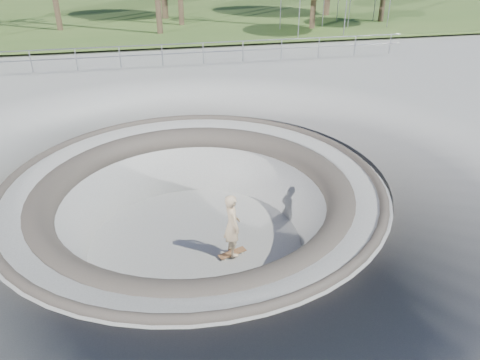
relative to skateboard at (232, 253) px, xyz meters
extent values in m
plane|color=#AAAAA4|center=(-0.90, 0.86, 1.83)|extent=(180.00, 180.00, 0.00)
torus|color=#AAAAA4|center=(-0.90, 0.86, -0.17)|extent=(14.00, 14.00, 4.00)
cylinder|color=#AAAAA4|center=(-0.90, 0.86, -0.12)|extent=(6.60, 6.60, 0.10)
torus|color=#4C443C|center=(-0.90, 0.86, 1.81)|extent=(10.24, 10.24, 0.24)
torus|color=#4C443C|center=(-0.90, 0.86, 1.38)|extent=(8.91, 8.91, 0.81)
cube|color=#3C5B24|center=(-0.90, 34.86, 2.05)|extent=(180.00, 36.00, 0.12)
ellipsoid|color=olive|center=(7.10, 60.86, -6.03)|extent=(61.60, 44.00, 28.60)
ellipsoid|color=olive|center=(34.10, 52.86, -3.53)|extent=(42.00, 30.00, 19.50)
cylinder|color=gray|center=(-0.90, 12.86, 3.00)|extent=(25.00, 0.05, 0.05)
cylinder|color=gray|center=(-0.90, 12.86, 2.55)|extent=(25.00, 0.05, 0.05)
cube|color=#995C3D|center=(0.00, 0.00, 0.01)|extent=(0.83, 0.48, 0.02)
cylinder|color=silver|center=(0.00, 0.00, -0.03)|extent=(0.09, 0.17, 0.04)
cylinder|color=silver|center=(0.00, 0.00, -0.03)|extent=(0.09, 0.17, 0.04)
cylinder|color=beige|center=(0.00, 0.00, -0.03)|extent=(0.07, 0.05, 0.06)
cylinder|color=beige|center=(0.00, 0.00, -0.03)|extent=(0.07, 0.05, 0.06)
cylinder|color=beige|center=(0.00, 0.00, -0.03)|extent=(0.07, 0.05, 0.06)
cylinder|color=beige|center=(0.00, 0.00, -0.03)|extent=(0.07, 0.05, 0.06)
imported|color=#D2B287|center=(0.00, 0.00, 0.92)|extent=(0.54, 0.72, 1.81)
cylinder|color=gray|center=(7.30, 17.35, 3.31)|extent=(0.06, 0.06, 2.38)
cylinder|color=gray|center=(10.33, 17.35, 3.31)|extent=(0.06, 0.06, 2.38)
cylinder|color=gray|center=(7.30, 20.38, 3.31)|extent=(0.06, 0.06, 2.38)
cylinder|color=gray|center=(10.33, 20.38, 3.31)|extent=(0.06, 0.06, 2.38)
cylinder|color=gray|center=(11.85, 19.57, 3.17)|extent=(0.06, 0.06, 2.10)
cylinder|color=gray|center=(14.52, 19.57, 3.17)|extent=(0.06, 0.06, 2.10)
cylinder|color=gray|center=(11.85, 22.24, 3.17)|extent=(0.06, 0.06, 2.10)
cylinder|color=gray|center=(14.52, 22.24, 3.17)|extent=(0.06, 0.06, 2.10)
camera|label=1|loc=(-1.95, -10.20, 7.84)|focal=35.00mm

